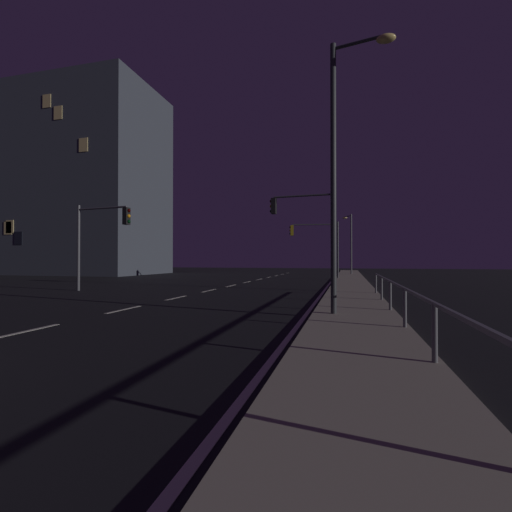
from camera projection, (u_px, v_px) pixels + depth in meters
The scene contains 11 objects.
ground_plane at pixel (212, 290), 20.94m from camera, with size 112.00×112.00×0.00m, color black.
sidewalk_right at pixel (352, 292), 18.90m from camera, with size 2.59×77.00×0.14m, color #9E937F.
lane_markings_center at pixel (231, 286), 24.32m from camera, with size 0.14×50.00×0.01m.
lane_edge_line at pixel (328, 286), 24.13m from camera, with size 0.14×53.00×0.01m.
traffic_light_mid_right at pixel (305, 220), 20.66m from camera, with size 3.79×0.44×5.68m.
traffic_light_far_center at pixel (101, 230), 20.05m from camera, with size 3.72×0.54×5.00m.
traffic_light_far_right at pixel (316, 238), 32.31m from camera, with size 4.44×0.89×5.15m.
street_lamp_corner at pixel (350, 238), 41.95m from camera, with size 1.12×1.67×7.07m.
street_lamp_far_end at pixel (342, 153), 10.84m from camera, with size 1.90×0.57×8.41m.
barrier_fence at pixel (405, 297), 8.70m from camera, with size 0.09×18.58×0.98m.
building_distant at pixel (65, 185), 46.02m from camera, with size 24.88×12.07×23.13m.
Camera 1 is at (7.84, -2.11, 1.81)m, focal length 24.71 mm.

